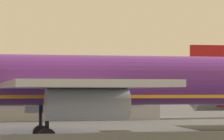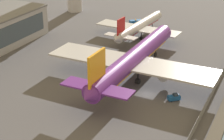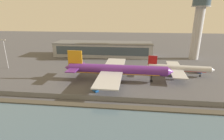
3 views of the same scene
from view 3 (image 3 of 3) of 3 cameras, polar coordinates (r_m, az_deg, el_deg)
name	(u,v)px [view 3 (image 3 of 3)]	position (r m, az deg, el deg)	size (l,w,h in m)	color
ground_plane	(99,85)	(87.40, -4.38, -4.99)	(500.00, 500.00, 0.00)	#4C4C51
shoreline_seawall	(89,105)	(69.34, -7.56, -11.39)	(320.00, 3.00, 0.50)	#474238
perimeter_fence	(91,98)	(72.75, -6.74, -9.05)	(280.00, 0.10, 2.31)	slate
cargo_jet_purple	(115,70)	(91.07, 1.13, 0.06)	(57.11, 49.09, 15.73)	#602889
passenger_jet_silver	(178,68)	(106.04, 20.68, 0.49)	(38.09, 32.78, 11.08)	silver
baggage_tug	(95,90)	(80.40, -5.45, -6.53)	(3.33, 3.45, 1.80)	#19519E
ops_van	(197,70)	(117.02, 25.99, -0.13)	(5.05, 5.26, 2.48)	#19519E
control_tower	(198,23)	(147.77, 26.40, 13.57)	(13.55, 13.55, 47.23)	#ADADB2
terminal_building	(103,49)	(146.40, -2.90, 6.84)	(79.92, 19.40, 11.32)	#9EA3AD
apron_light_mast_apron_west	(5,52)	(129.73, -31.47, 5.01)	(3.20, 0.40, 18.93)	#A8A8AD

